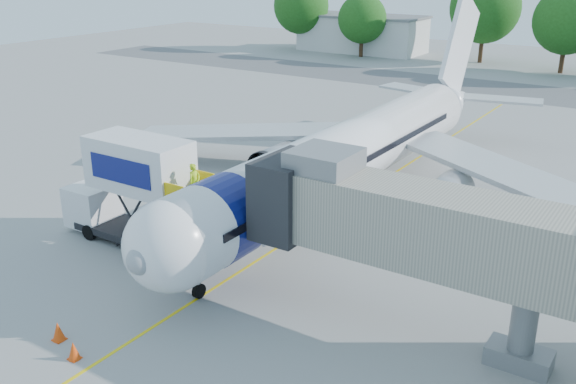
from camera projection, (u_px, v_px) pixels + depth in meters
The scene contains 14 objects.
ground at pixel (315, 223), 34.44m from camera, with size 160.00×160.00×0.00m, color gray.
guidance_line at pixel (315, 223), 34.44m from camera, with size 0.15×70.00×0.01m, color yellow.
taxiway_strip at pixel (521, 92), 67.36m from camera, with size 120.00×10.00×0.01m, color #59595B.
aircraft at pixel (353, 152), 36.65m from camera, with size 34.17×37.73×11.35m.
jet_bridge at pixel (406, 224), 23.33m from camera, with size 13.90×3.20×6.60m.
catering_hiloader at pixel (132, 191), 31.22m from camera, with size 8.50×2.44×5.50m.
ground_tug at pixel (112, 357), 21.69m from camera, with size 4.14×3.20×1.48m.
safety_cone_a at pixel (74, 351), 22.78m from camera, with size 0.44×0.44×0.70m.
safety_cone_b at pixel (58, 332), 23.90m from camera, with size 0.48×0.48×0.76m.
outbuilding_left at pixel (362, 33), 94.96m from camera, with size 18.40×8.40×5.30m.
tree_a at pixel (301, 6), 95.78m from camera, with size 8.22×8.22×10.48m.
tree_b at pixel (362, 19), 88.98m from camera, with size 6.74×6.74×8.60m.
tree_c at pixel (485, 8), 83.49m from camera, with size 9.12×9.12×11.63m.
tree_d at pixel (568, 20), 76.08m from camera, with size 8.06×8.06×10.28m.
Camera 1 is at (16.17, -27.31, 13.55)m, focal length 40.00 mm.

